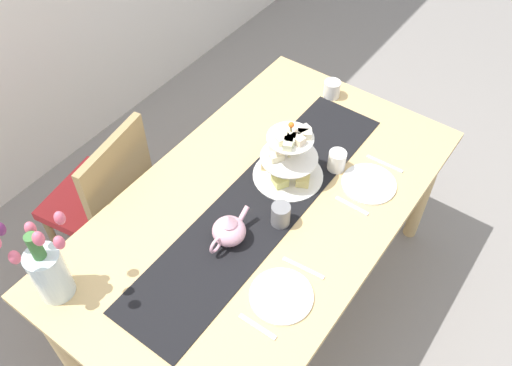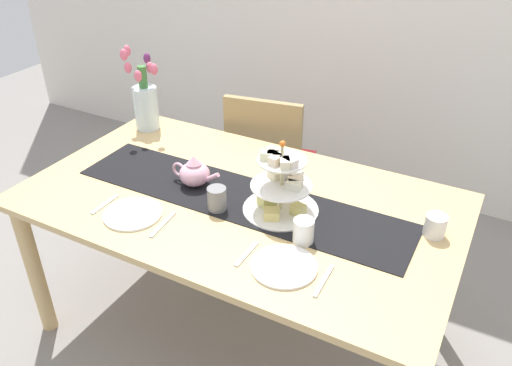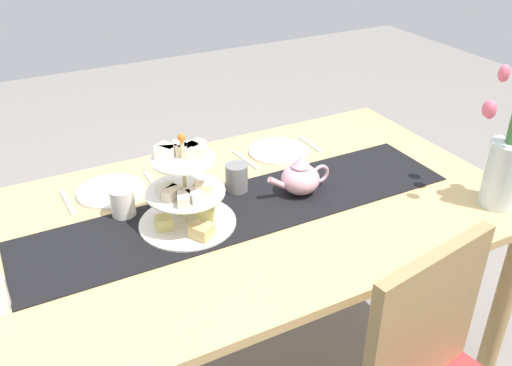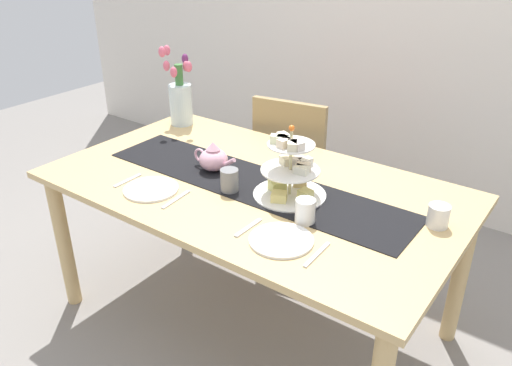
# 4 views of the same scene
# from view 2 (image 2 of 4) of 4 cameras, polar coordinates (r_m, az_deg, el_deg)

# --- Properties ---
(ground_plane) EXTENTS (8.00, 8.00, 0.00)m
(ground_plane) POSITION_cam_2_polar(r_m,az_deg,el_deg) (2.60, -1.64, -15.58)
(ground_plane) COLOR gray
(dining_table) EXTENTS (1.78, 1.02, 0.75)m
(dining_table) POSITION_cam_2_polar(r_m,az_deg,el_deg) (2.17, -1.89, -3.69)
(dining_table) COLOR tan
(dining_table) RESTS_ON ground_plane
(chair_left) EXTENTS (0.48, 0.48, 0.91)m
(chair_left) POSITION_cam_2_polar(r_m,az_deg,el_deg) (2.89, 1.43, 2.50)
(chair_left) COLOR #9C8254
(chair_left) RESTS_ON ground_plane
(table_runner) EXTENTS (1.44, 0.33, 0.00)m
(table_runner) POSITION_cam_2_polar(r_m,az_deg,el_deg) (2.12, -1.87, -1.55)
(table_runner) COLOR black
(table_runner) RESTS_ON dining_table
(tiered_cake_stand) EXTENTS (0.30, 0.30, 0.30)m
(tiered_cake_stand) POSITION_cam_2_polar(r_m,az_deg,el_deg) (1.99, 2.84, -0.42)
(tiered_cake_stand) COLOR beige
(tiered_cake_stand) RESTS_ON table_runner
(teapot) EXTENTS (0.24, 0.13, 0.14)m
(teapot) POSITION_cam_2_polar(r_m,az_deg,el_deg) (2.19, -6.86, 1.11)
(teapot) COLOR #E5A8BC
(teapot) RESTS_ON table_runner
(tulip_vase) EXTENTS (0.23, 0.23, 0.44)m
(tulip_vase) POSITION_cam_2_polar(r_m,az_deg,el_deg) (2.71, -12.18, 8.86)
(tulip_vase) COLOR silver
(tulip_vase) RESTS_ON dining_table
(cream_jug) EXTENTS (0.08, 0.08, 0.08)m
(cream_jug) POSITION_cam_2_polar(r_m,az_deg,el_deg) (2.00, 19.24, -4.49)
(cream_jug) COLOR white
(cream_jug) RESTS_ON dining_table
(dinner_plate_left) EXTENTS (0.23, 0.23, 0.01)m
(dinner_plate_left) POSITION_cam_2_polar(r_m,az_deg,el_deg) (2.07, -13.48, -3.34)
(dinner_plate_left) COLOR white
(dinner_plate_left) RESTS_ON dining_table
(fork_left) EXTENTS (0.02, 0.15, 0.01)m
(fork_left) POSITION_cam_2_polar(r_m,az_deg,el_deg) (2.16, -16.41, -2.30)
(fork_left) COLOR silver
(fork_left) RESTS_ON dining_table
(knife_left) EXTENTS (0.03, 0.17, 0.01)m
(knife_left) POSITION_cam_2_polar(r_m,az_deg,el_deg) (1.99, -10.28, -4.56)
(knife_left) COLOR silver
(knife_left) RESTS_ON dining_table
(dinner_plate_right) EXTENTS (0.23, 0.23, 0.01)m
(dinner_plate_right) POSITION_cam_2_polar(r_m,az_deg,el_deg) (1.77, 3.12, -9.19)
(dinner_plate_right) COLOR white
(dinner_plate_right) RESTS_ON dining_table
(fork_right) EXTENTS (0.02, 0.15, 0.01)m
(fork_right) POSITION_cam_2_polar(r_m,az_deg,el_deg) (1.82, -1.04, -7.85)
(fork_right) COLOR silver
(fork_right) RESTS_ON dining_table
(knife_right) EXTENTS (0.02, 0.17, 0.01)m
(knife_right) POSITION_cam_2_polar(r_m,az_deg,el_deg) (1.73, 7.52, -10.66)
(knife_right) COLOR silver
(knife_right) RESTS_ON dining_table
(mug_grey) EXTENTS (0.08, 0.08, 0.09)m
(mug_grey) POSITION_cam_2_polar(r_m,az_deg,el_deg) (2.02, -4.35, -1.74)
(mug_grey) COLOR slate
(mug_grey) RESTS_ON table_runner
(mug_white_text) EXTENTS (0.08, 0.08, 0.09)m
(mug_white_text) POSITION_cam_2_polar(r_m,az_deg,el_deg) (1.86, 5.28, -5.34)
(mug_white_text) COLOR white
(mug_white_text) RESTS_ON dining_table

